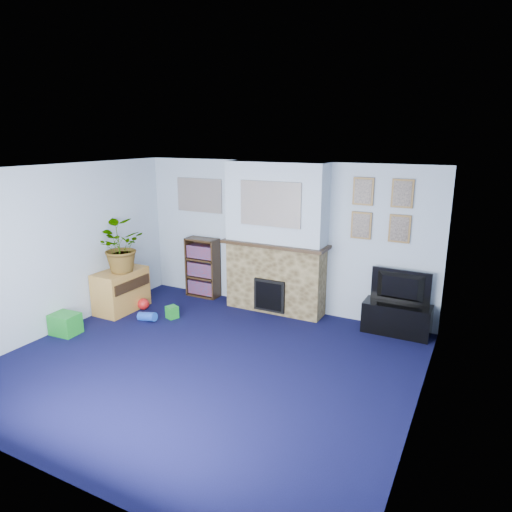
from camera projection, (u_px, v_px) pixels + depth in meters
The scene contains 26 objects.
floor at pixel (207, 363), 5.75m from camera, with size 5.00×4.50×0.01m, color #0E0E35.
ceiling at pixel (201, 170), 5.14m from camera, with size 5.00×4.50×0.01m, color white.
wall_back at pixel (281, 236), 7.38m from camera, with size 5.00×0.04×2.40m, color #ABBDCF.
wall_front at pixel (41, 347), 3.51m from camera, with size 5.00×0.04×2.40m, color #ABBDCF.
wall_left at pixel (58, 249), 6.55m from camera, with size 0.04×4.50×2.40m, color #ABBDCF.
wall_right at pixel (424, 307), 4.34m from camera, with size 0.04×4.50×2.40m, color #ABBDCF.
chimney_breast at pixel (276, 240), 7.21m from camera, with size 1.72×0.50×2.40m.
collage_main at pixel (270, 204), 6.87m from camera, with size 1.00×0.03×0.68m, color gray.
collage_left at pixel (199, 195), 7.90m from camera, with size 0.90×0.03×0.58m, color gray.
portrait_tl at pixel (363, 191), 6.58m from camera, with size 0.30×0.03×0.40m, color brown.
portrait_tr at pixel (402, 194), 6.34m from camera, with size 0.30×0.03×0.40m, color brown.
portrait_bl at pixel (361, 225), 6.71m from camera, with size 0.30×0.03×0.40m, color brown.
portrait_br at pixel (400, 229), 6.47m from camera, with size 0.30×0.03×0.40m, color brown.
tv_stand at pixel (397, 318), 6.58m from camera, with size 0.94×0.40×0.45m, color black.
television at pixel (399, 288), 6.48m from camera, with size 0.84×0.11×0.48m, color black.
bookshelf at pixel (203, 269), 8.07m from camera, with size 0.58×0.28×1.05m.
sideboard at pixel (121, 290), 7.43m from camera, with size 0.48×0.87×0.67m, color #BB873C.
potted_plant at pixel (118, 247), 7.18m from camera, with size 0.73×0.63×0.81m, color #26661E.
mantel_clock at pixel (272, 238), 7.17m from camera, with size 0.10×0.06×0.15m, color gold.
mantel_candle at pixel (293, 240), 7.01m from camera, with size 0.05×0.05×0.17m, color #B2BFC6.
mantel_teddy at pixel (241, 235), 7.42m from camera, with size 0.13×0.13×0.13m, color gray.
mantel_can at pixel (321, 244), 6.82m from camera, with size 0.05×0.05×0.11m, color #198C26.
green_crate at pixel (65, 325), 6.57m from camera, with size 0.38×0.30×0.30m, color #198C26.
toy_ball at pixel (143, 304), 7.51m from camera, with size 0.19×0.19×0.19m, color red.
toy_block at pixel (172, 311), 7.15m from camera, with size 0.16×0.16×0.19m, color #198C26.
toy_tube at pixel (147, 317), 7.05m from camera, with size 0.14×0.14×0.30m, color blue.
Camera 1 is at (2.94, -4.35, 2.77)m, focal length 32.00 mm.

